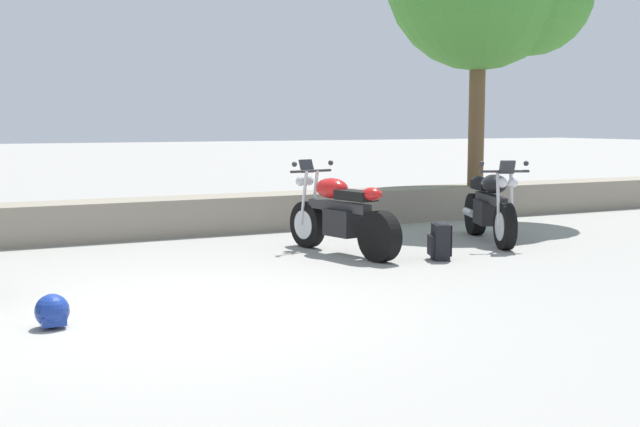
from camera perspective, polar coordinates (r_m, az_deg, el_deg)
name	(u,v)px	position (r m, az deg, el deg)	size (l,w,h in m)	color
ground_plane	(163,312)	(7.32, -11.03, -6.86)	(120.00, 120.00, 0.00)	gray
stone_wall	(71,222)	(11.91, -17.18, -0.56)	(36.00, 0.80, 0.55)	gray
motorcycle_red_centre	(340,216)	(10.25, 1.45, -0.19)	(0.80, 2.05, 1.18)	black
motorcycle_black_far_right	(490,208)	(11.52, 11.92, 0.42)	(1.02, 1.97, 1.18)	black
rider_backpack	(440,240)	(9.95, 8.47, -1.86)	(0.33, 0.35, 0.47)	black
rider_helmet	(52,311)	(6.98, -18.38, -6.58)	(0.28, 0.28, 0.28)	navy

